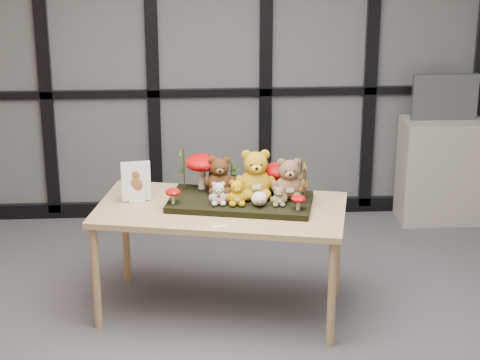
{
  "coord_description": "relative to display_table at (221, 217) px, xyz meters",
  "views": [
    {
      "loc": [
        -0.15,
        -4.33,
        2.73
      ],
      "look_at": [
        0.14,
        0.72,
        0.92
      ],
      "focal_mm": 65.0,
      "sensor_mm": 36.0,
      "label": 1
    }
  ],
  "objects": [
    {
      "name": "label_card",
      "position": [
        -0.02,
        -0.32,
        0.07
      ],
      "size": [
        0.09,
        0.03,
        0.0
      ],
      "primitive_type": "cube",
      "color": "white",
      "rests_on": "display_table"
    },
    {
      "name": "bear_small_yellow",
      "position": [
        0.1,
        -0.06,
        0.19
      ],
      "size": [
        0.16,
        0.15,
        0.18
      ],
      "primitive_type": null,
      "rotation": [
        0.0,
        0.0,
        -0.21
      ],
      "color": "#C98F09",
      "rests_on": "diorama_tray"
    },
    {
      "name": "bear_tan_back",
      "position": [
        0.43,
        0.03,
        0.25
      ],
      "size": [
        0.26,
        0.24,
        0.29
      ],
      "primitive_type": null,
      "rotation": [
        0.0,
        0.0,
        -0.21
      ],
      "color": "brown",
      "rests_on": "diorama_tray"
    },
    {
      "name": "sprig_green_centre",
      "position": [
        0.08,
        0.22,
        0.2
      ],
      "size": [
        0.05,
        0.05,
        0.18
      ],
      "primitive_type": null,
      "color": "#18330B",
      "rests_on": "diorama_tray"
    },
    {
      "name": "room_shell",
      "position": [
        -0.02,
        -0.76,
        1.02
      ],
      "size": [
        5.0,
        5.0,
        5.0
      ],
      "color": "#AEACA5",
      "rests_on": "floor"
    },
    {
      "name": "display_table",
      "position": [
        0.0,
        0.0,
        0.0
      ],
      "size": [
        1.69,
        1.08,
        0.73
      ],
      "rotation": [
        0.0,
        0.0,
        -0.21
      ],
      "color": "tan",
      "rests_on": "floor"
    },
    {
      "name": "diorama_tray",
      "position": [
        0.13,
        0.03,
        0.09
      ],
      "size": [
        0.97,
        0.62,
        0.04
      ],
      "primitive_type": "cube",
      "rotation": [
        0.0,
        0.0,
        -0.21
      ],
      "color": "black",
      "rests_on": "display_table"
    },
    {
      "name": "mushroom_back_left",
      "position": [
        -0.11,
        0.25,
        0.23
      ],
      "size": [
        0.23,
        0.23,
        0.25
      ],
      "primitive_type": null,
      "color": "#A40506",
      "rests_on": "diorama_tray"
    },
    {
      "name": "sign_holder",
      "position": [
        -0.53,
        0.13,
        0.19
      ],
      "size": [
        0.19,
        0.07,
        0.27
      ],
      "rotation": [
        0.0,
        0.0,
        0.13
      ],
      "color": "silver",
      "rests_on": "display_table"
    },
    {
      "name": "bear_white_bow",
      "position": [
        -0.01,
        -0.05,
        0.19
      ],
      "size": [
        0.14,
        0.13,
        0.16
      ],
      "primitive_type": null,
      "rotation": [
        0.0,
        0.0,
        -0.21
      ],
      "color": "silver",
      "rests_on": "diorama_tray"
    },
    {
      "name": "monitor",
      "position": [
        1.84,
        1.5,
        0.37
      ],
      "size": [
        0.52,
        0.05,
        0.37
      ],
      "color": "#4A4C52",
      "rests_on": "cabinet"
    },
    {
      "name": "sprig_dry_far_right",
      "position": [
        0.51,
        0.05,
        0.23
      ],
      "size": [
        0.05,
        0.05,
        0.24
      ],
      "primitive_type": null,
      "color": "brown",
      "rests_on": "diorama_tray"
    },
    {
      "name": "cabinet",
      "position": [
        1.84,
        1.49,
        -0.24
      ],
      "size": [
        0.64,
        0.37,
        0.85
      ],
      "primitive_type": "cube",
      "color": "#A49B93",
      "rests_on": "floor"
    },
    {
      "name": "mushroom_front_right",
      "position": [
        0.47,
        -0.17,
        0.16
      ],
      "size": [
        0.09,
        0.09,
        0.1
      ],
      "primitive_type": null,
      "color": "#A40506",
      "rests_on": "diorama_tray"
    },
    {
      "name": "sprig_green_mid_left",
      "position": [
        -0.06,
        0.24,
        0.22
      ],
      "size": [
        0.05,
        0.05,
        0.23
      ],
      "primitive_type": null,
      "color": "#18330B",
      "rests_on": "diorama_tray"
    },
    {
      "name": "mushroom_back_right",
      "position": [
        0.38,
        0.14,
        0.21
      ],
      "size": [
        0.2,
        0.2,
        0.22
      ],
      "primitive_type": null,
      "color": "#A40506",
      "rests_on": "diorama_tray"
    },
    {
      "name": "mushroom_front_left",
      "position": [
        -0.3,
        -0.02,
        0.16
      ],
      "size": [
        0.1,
        0.1,
        0.11
      ],
      "primitive_type": null,
      "color": "#A40506",
      "rests_on": "diorama_tray"
    },
    {
      "name": "plush_cream_hedgehog",
      "position": [
        0.24,
        -0.09,
        0.15
      ],
      "size": [
        0.09,
        0.08,
        0.1
      ],
      "primitive_type": null,
      "rotation": [
        0.0,
        0.0,
        -0.21
      ],
      "color": "white",
      "rests_on": "diorama_tray"
    },
    {
      "name": "bear_pooh_yellow",
      "position": [
        0.23,
        0.08,
        0.27
      ],
      "size": [
        0.3,
        0.28,
        0.34
      ],
      "primitive_type": null,
      "rotation": [
        0.0,
        0.0,
        -0.21
      ],
      "color": "#BC8E15",
      "rests_on": "diorama_tray"
    },
    {
      "name": "sprig_green_far_left",
      "position": [
        -0.23,
        0.23,
        0.25
      ],
      "size": [
        0.05,
        0.05,
        0.28
      ],
      "primitive_type": null,
      "color": "#18330B",
      "rests_on": "diorama_tray"
    },
    {
      "name": "sprig_dry_mid_right",
      "position": [
        0.52,
        -0.07,
        0.21
      ],
      "size": [
        0.05,
        0.05,
        0.21
      ],
      "primitive_type": null,
      "color": "brown",
      "rests_on": "diorama_tray"
    },
    {
      "name": "glass_partition",
      "position": [
        -0.02,
        1.71,
        0.75
      ],
      "size": [
        4.9,
        0.06,
        2.78
      ],
      "color": "#2D383F",
      "rests_on": "floor"
    },
    {
      "name": "bear_beige_small",
      "position": [
        0.36,
        -0.09,
        0.17
      ],
      "size": [
        0.12,
        0.12,
        0.14
      ],
      "primitive_type": null,
      "rotation": [
        0.0,
        0.0,
        -0.21
      ],
      "color": "olive",
      "rests_on": "diorama_tray"
    },
    {
      "name": "bear_brown_medium",
      "position": [
        0.0,
        0.16,
        0.24
      ],
      "size": [
        0.24,
        0.22,
        0.27
      ],
      "primitive_type": null,
      "rotation": [
        0.0,
        0.0,
        -0.21
      ],
      "color": "#452611",
      "rests_on": "diorama_tray"
    }
  ]
}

